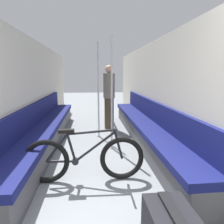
{
  "coord_description": "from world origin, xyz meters",
  "views": [
    {
      "loc": [
        -0.09,
        -0.84,
        1.44
      ],
      "look_at": [
        0.22,
        2.19,
        0.86
      ],
      "focal_mm": 32.0,
      "sensor_mm": 36.0,
      "label": 1
    }
  ],
  "objects": [
    {
      "name": "bench_seat_row_left",
      "position": [
        -1.03,
        3.19,
        0.29
      ],
      "size": [
        0.49,
        4.94,
        0.88
      ],
      "color": "#4C4C51",
      "rests_on": "ground"
    },
    {
      "name": "wall_right",
      "position": [
        1.3,
        3.01,
        1.07
      ],
      "size": [
        0.1,
        9.23,
        2.14
      ],
      "primitive_type": "cube",
      "color": "beige",
      "rests_on": "ground"
    },
    {
      "name": "bicycle",
      "position": [
        -0.2,
        1.7,
        0.32
      ],
      "size": [
        1.62,
        0.46,
        0.78
      ],
      "rotation": [
        0.0,
        0.0,
        0.13
      ],
      "color": "black",
      "rests_on": "ground"
    },
    {
      "name": "grab_pole_far",
      "position": [
        0.06,
        3.65,
        1.03
      ],
      "size": [
        0.08,
        0.08,
        2.12
      ],
      "color": "gray",
      "rests_on": "ground"
    },
    {
      "name": "grab_pole_near",
      "position": [
        0.29,
        2.88,
        1.03
      ],
      "size": [
        0.08,
        0.08,
        2.12
      ],
      "color": "gray",
      "rests_on": "ground"
    },
    {
      "name": "passenger_standing",
      "position": [
        0.36,
        4.35,
        0.86
      ],
      "size": [
        0.3,
        0.3,
        1.67
      ],
      "rotation": [
        0.0,
        0.0,
        -0.34
      ],
      "color": "#473828",
      "rests_on": "ground"
    },
    {
      "name": "bench_seat_row_right",
      "position": [
        1.03,
        3.19,
        0.29
      ],
      "size": [
        0.49,
        4.94,
        0.88
      ],
      "color": "#4C4C51",
      "rests_on": "ground"
    },
    {
      "name": "wall_left",
      "position": [
        -1.3,
        3.01,
        1.07
      ],
      "size": [
        0.1,
        9.23,
        2.14
      ],
      "primitive_type": "cube",
      "color": "beige",
      "rests_on": "ground"
    }
  ]
}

